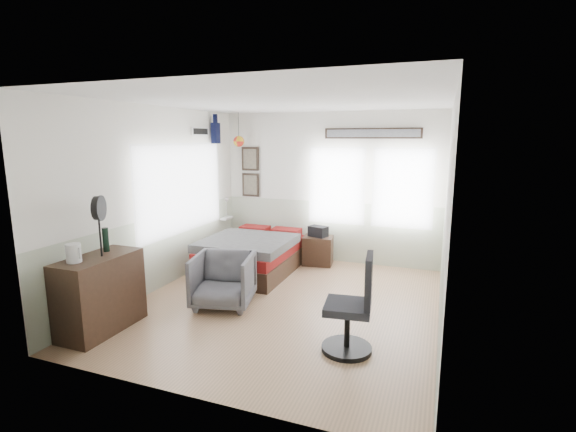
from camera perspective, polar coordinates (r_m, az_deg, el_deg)
name	(u,v)px	position (r m, az deg, el deg)	size (l,w,h in m)	color
ground_plane	(285,304)	(5.85, -0.46, -11.94)	(4.00, 4.50, 0.01)	#A67D5C
room_shell	(284,185)	(5.64, -0.55, 4.23)	(4.02, 4.52, 2.71)	white
wall_decor	(266,146)	(7.64, -3.00, 9.54)	(3.55, 1.32, 1.44)	#2F2118
bed	(253,254)	(7.13, -4.85, -5.23)	(1.40, 1.91, 0.61)	#312118
dresser	(100,293)	(5.42, -24.28, -9.64)	(0.48, 1.00, 0.90)	#312118
armchair	(223,280)	(5.74, -8.84, -8.64)	(0.77, 0.79, 0.72)	#5B5B5F
nightstand	(318,250)	(7.52, 4.11, -4.71)	(0.51, 0.41, 0.51)	#312118
task_chair	(353,313)	(4.54, 8.92, -12.95)	(0.54, 0.54, 1.07)	black
kettle	(74,253)	(5.13, -27.26, -4.53)	(0.18, 0.16, 0.21)	silver
bottle	(106,240)	(5.44, -23.66, -2.98)	(0.07, 0.07, 0.29)	black
stand_fan	(99,209)	(5.16, -24.48, 0.84)	(0.18, 0.27, 0.71)	black
black_bag	(318,231)	(7.44, 4.14, -2.10)	(0.32, 0.21, 0.19)	black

